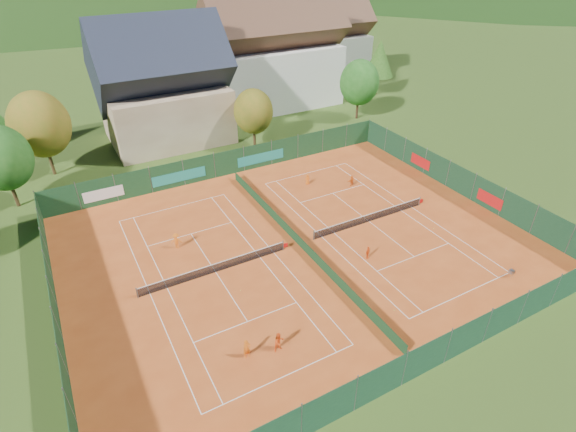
{
  "coord_description": "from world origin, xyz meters",
  "views": [
    {
      "loc": [
        -16.73,
        -28.36,
        24.11
      ],
      "look_at": [
        0.0,
        2.0,
        2.0
      ],
      "focal_mm": 28.0,
      "sensor_mm": 36.0,
      "label": 1
    }
  ],
  "objects_px": {
    "player_left_far": "(176,241)",
    "player_right_near": "(368,252)",
    "chalet": "(164,90)",
    "player_left_near": "(247,349)",
    "hotel_block_b": "(321,44)",
    "hotel_block_a": "(273,58)",
    "player_right_far_a": "(307,179)",
    "ball_hopper": "(512,272)",
    "player_right_far_b": "(352,181)",
    "player_left_mid": "(279,342)"
  },
  "relations": [
    {
      "from": "hotel_block_a",
      "to": "ball_hopper",
      "type": "height_order",
      "value": "hotel_block_a"
    },
    {
      "from": "hotel_block_b",
      "to": "player_right_near",
      "type": "xyz_separation_m",
      "value": [
        -25.72,
        -48.55,
        -6.01
      ]
    },
    {
      "from": "player_right_near",
      "to": "player_right_far_b",
      "type": "bearing_deg",
      "value": 35.68
    },
    {
      "from": "hotel_block_b",
      "to": "player_left_near",
      "type": "height_order",
      "value": "hotel_block_b"
    },
    {
      "from": "player_left_far",
      "to": "hotel_block_a",
      "type": "bearing_deg",
      "value": -102.94
    },
    {
      "from": "player_left_near",
      "to": "player_left_mid",
      "type": "distance_m",
      "value": 2.21
    },
    {
      "from": "player_left_far",
      "to": "chalet",
      "type": "bearing_deg",
      "value": -78.38
    },
    {
      "from": "ball_hopper",
      "to": "chalet",
      "type": "bearing_deg",
      "value": 110.78
    },
    {
      "from": "hotel_block_a",
      "to": "player_left_near",
      "type": "bearing_deg",
      "value": -119.22
    },
    {
      "from": "ball_hopper",
      "to": "hotel_block_b",
      "type": "bearing_deg",
      "value": 73.22
    },
    {
      "from": "player_left_mid",
      "to": "player_right_near",
      "type": "xyz_separation_m",
      "value": [
        11.47,
        5.25,
        -0.16
      ]
    },
    {
      "from": "player_left_near",
      "to": "player_right_far_a",
      "type": "distance_m",
      "value": 24.71
    },
    {
      "from": "player_left_near",
      "to": "player_left_mid",
      "type": "height_order",
      "value": "player_left_mid"
    },
    {
      "from": "player_left_near",
      "to": "player_right_far_b",
      "type": "bearing_deg",
      "value": 34.8
    },
    {
      "from": "player_left_far",
      "to": "player_right_near",
      "type": "height_order",
      "value": "player_left_far"
    },
    {
      "from": "chalet",
      "to": "player_right_far_b",
      "type": "xyz_separation_m",
      "value": [
        13.8,
        -23.1,
        -6.02
      ]
    },
    {
      "from": "hotel_block_a",
      "to": "player_right_far_a",
      "type": "xyz_separation_m",
      "value": [
        -9.36,
        -26.45,
        -6.78
      ]
    },
    {
      "from": "chalet",
      "to": "hotel_block_b",
      "type": "height_order",
      "value": "chalet"
    },
    {
      "from": "hotel_block_a",
      "to": "player_right_near",
      "type": "relative_size",
      "value": 17.7
    },
    {
      "from": "player_left_far",
      "to": "player_left_mid",
      "type": "bearing_deg",
      "value": 126.63
    },
    {
      "from": "ball_hopper",
      "to": "player_left_near",
      "type": "bearing_deg",
      "value": 172.47
    },
    {
      "from": "player_right_near",
      "to": "player_right_far_b",
      "type": "xyz_separation_m",
      "value": [
        6.52,
        11.46,
        -0.01
      ]
    },
    {
      "from": "ball_hopper",
      "to": "player_right_far_a",
      "type": "height_order",
      "value": "player_right_far_a"
    },
    {
      "from": "player_left_mid",
      "to": "player_right_far_a",
      "type": "distance_m",
      "value": 23.79
    },
    {
      "from": "ball_hopper",
      "to": "player_right_far_a",
      "type": "relative_size",
      "value": 0.67
    },
    {
      "from": "hotel_block_b",
      "to": "player_left_far",
      "type": "relative_size",
      "value": 11.22
    },
    {
      "from": "hotel_block_b",
      "to": "player_right_far_b",
      "type": "relative_size",
      "value": 14.32
    },
    {
      "from": "chalet",
      "to": "player_left_mid",
      "type": "bearing_deg",
      "value": -96.01
    },
    {
      "from": "player_left_near",
      "to": "player_right_near",
      "type": "height_order",
      "value": "player_left_near"
    },
    {
      "from": "ball_hopper",
      "to": "player_right_near",
      "type": "distance_m",
      "value": 11.67
    },
    {
      "from": "hotel_block_a",
      "to": "player_right_far_a",
      "type": "distance_m",
      "value": 28.86
    },
    {
      "from": "player_left_mid",
      "to": "player_right_far_a",
      "type": "relative_size",
      "value": 1.29
    },
    {
      "from": "ball_hopper",
      "to": "player_right_near",
      "type": "relative_size",
      "value": 0.66
    },
    {
      "from": "hotel_block_b",
      "to": "player_right_far_b",
      "type": "distance_m",
      "value": 42.2
    },
    {
      "from": "chalet",
      "to": "player_left_near",
      "type": "xyz_separation_m",
      "value": [
        -6.34,
        -39.3,
        -5.86
      ]
    },
    {
      "from": "hotel_block_a",
      "to": "player_left_far",
      "type": "relative_size",
      "value": 14.02
    },
    {
      "from": "chalet",
      "to": "player_right_far_a",
      "type": "distance_m",
      "value": 23.4
    },
    {
      "from": "chalet",
      "to": "hotel_block_a",
      "type": "xyz_separation_m",
      "value": [
        19.0,
        6.0,
        0.76
      ]
    },
    {
      "from": "chalet",
      "to": "player_left_far",
      "type": "xyz_separation_m",
      "value": [
        -6.76,
        -25.1,
        -5.85
      ]
    },
    {
      "from": "hotel_block_b",
      "to": "player_left_near",
      "type": "distance_m",
      "value": 66.5
    },
    {
      "from": "player_left_near",
      "to": "player_left_mid",
      "type": "relative_size",
      "value": 0.99
    },
    {
      "from": "player_left_far",
      "to": "player_right_near",
      "type": "relative_size",
      "value": 1.26
    },
    {
      "from": "player_left_near",
      "to": "player_right_far_b",
      "type": "xyz_separation_m",
      "value": [
        20.13,
        16.2,
        -0.16
      ]
    },
    {
      "from": "ball_hopper",
      "to": "player_left_far",
      "type": "bearing_deg",
      "value": 143.04
    },
    {
      "from": "chalet",
      "to": "ball_hopper",
      "type": "height_order",
      "value": "chalet"
    },
    {
      "from": "hotel_block_b",
      "to": "player_right_near",
      "type": "relative_size",
      "value": 14.16
    },
    {
      "from": "chalet",
      "to": "player_right_far_b",
      "type": "bearing_deg",
      "value": -59.15
    },
    {
      "from": "hotel_block_b",
      "to": "player_left_mid",
      "type": "height_order",
      "value": "hotel_block_b"
    },
    {
      "from": "chalet",
      "to": "ball_hopper",
      "type": "relative_size",
      "value": 20.25
    },
    {
      "from": "player_right_far_b",
      "to": "player_right_near",
      "type": "bearing_deg",
      "value": 48.07
    }
  ]
}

